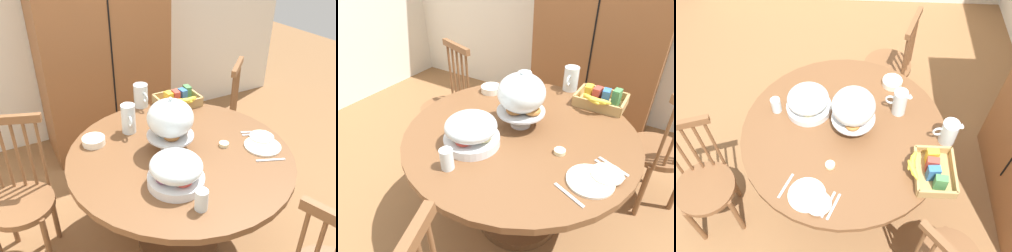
% 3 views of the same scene
% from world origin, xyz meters
% --- Properties ---
extents(ground_plane, '(10.00, 10.00, 0.00)m').
position_xyz_m(ground_plane, '(0.00, 0.00, 0.00)').
color(ground_plane, brown).
extents(wall_back, '(4.80, 0.06, 2.60)m').
position_xyz_m(wall_back, '(0.00, 1.83, 1.30)').
color(wall_back, silver).
rests_on(wall_back, ground_plane).
extents(wooden_armoire, '(1.18, 0.60, 1.96)m').
position_xyz_m(wooden_armoire, '(0.11, 1.50, 0.98)').
color(wooden_armoire, brown).
rests_on(wooden_armoire, ground_plane).
extents(dining_table, '(1.33, 1.33, 0.74)m').
position_xyz_m(dining_table, '(0.09, 0.06, 0.55)').
color(dining_table, brown).
rests_on(dining_table, ground_plane).
extents(windsor_chair_near_window, '(0.43, 0.43, 0.97)m').
position_xyz_m(windsor_chair_near_window, '(-0.81, 0.41, 0.45)').
color(windsor_chair_near_window, brown).
rests_on(windsor_chair_near_window, ground_plane).
extents(windsor_chair_facing_door, '(0.47, 0.47, 0.97)m').
position_xyz_m(windsor_chair_facing_door, '(0.82, 0.70, 0.45)').
color(windsor_chair_facing_door, brown).
rests_on(windsor_chair_facing_door, ground_plane).
extents(pastry_stand_with_dome, '(0.28, 0.28, 0.34)m').
position_xyz_m(pastry_stand_with_dome, '(0.06, 0.12, 0.94)').
color(pastry_stand_with_dome, silver).
rests_on(pastry_stand_with_dome, dining_table).
extents(fruit_platter_covered, '(0.30, 0.30, 0.18)m').
position_xyz_m(fruit_platter_covered, '(-0.07, -0.18, 0.83)').
color(fruit_platter_covered, silver).
rests_on(fruit_platter_covered, dining_table).
extents(orange_juice_pitcher, '(0.09, 0.17, 0.19)m').
position_xyz_m(orange_juice_pitcher, '(-0.09, 0.42, 0.83)').
color(orange_juice_pitcher, silver).
rests_on(orange_juice_pitcher, dining_table).
extents(milk_pitcher, '(0.10, 0.19, 0.17)m').
position_xyz_m(milk_pitcher, '(0.13, 0.71, 0.82)').
color(milk_pitcher, silver).
rests_on(milk_pitcher, dining_table).
extents(cereal_basket, '(0.32, 0.30, 0.12)m').
position_xyz_m(cereal_basket, '(0.38, 0.60, 0.79)').
color(cereal_basket, tan).
rests_on(cereal_basket, dining_table).
extents(china_plate_large, '(0.22, 0.22, 0.01)m').
position_xyz_m(china_plate_large, '(0.56, -0.13, 0.75)').
color(china_plate_large, white).
rests_on(china_plate_large, dining_table).
extents(china_plate_small, '(0.15, 0.15, 0.01)m').
position_xyz_m(china_plate_small, '(0.61, -0.06, 0.76)').
color(china_plate_small, white).
rests_on(china_plate_small, china_plate_large).
extents(cereal_bowl, '(0.14, 0.14, 0.04)m').
position_xyz_m(cereal_bowl, '(-0.33, 0.38, 0.76)').
color(cereal_bowl, white).
rests_on(cereal_bowl, dining_table).
extents(drinking_glass, '(0.06, 0.06, 0.11)m').
position_xyz_m(drinking_glass, '(-0.06, -0.40, 0.80)').
color(drinking_glass, silver).
rests_on(drinking_glass, dining_table).
extents(butter_dish, '(0.06, 0.06, 0.02)m').
position_xyz_m(butter_dish, '(0.36, -0.01, 0.75)').
color(butter_dish, beige).
rests_on(butter_dish, dining_table).
extents(table_knife, '(0.16, 0.08, 0.01)m').
position_xyz_m(table_knife, '(0.61, 0.00, 0.74)').
color(table_knife, silver).
rests_on(table_knife, dining_table).
extents(dinner_fork, '(0.16, 0.08, 0.01)m').
position_xyz_m(dinner_fork, '(0.62, 0.03, 0.74)').
color(dinner_fork, silver).
rests_on(dinner_fork, dining_table).
extents(soup_spoon, '(0.16, 0.08, 0.01)m').
position_xyz_m(soup_spoon, '(0.50, -0.26, 0.74)').
color(soup_spoon, silver).
rests_on(soup_spoon, dining_table).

